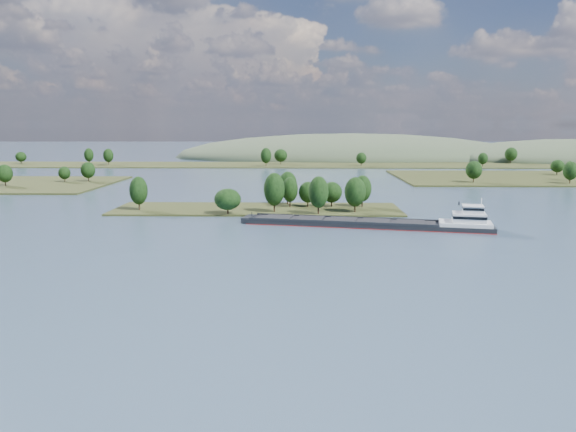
{
  "coord_description": "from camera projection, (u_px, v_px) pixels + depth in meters",
  "views": [
    {
      "loc": [
        15.21,
        -15.07,
        29.64
      ],
      "look_at": [
        11.98,
        130.0,
        6.0
      ],
      "focal_mm": 35.0,
      "sensor_mm": 36.0,
      "label": 1
    }
  ],
  "objects": [
    {
      "name": "back_shoreline",
      "position": [
        292.0,
        164.0,
        414.07
      ],
      "size": [
        900.0,
        60.0,
        14.64
      ],
      "color": "#2B3116",
      "rests_on": "ground"
    },
    {
      "name": "ground",
      "position": [
        239.0,
        246.0,
        138.38
      ],
      "size": [
        1800.0,
        1800.0,
        0.0
      ],
      "primitive_type": "plane",
      "color": "#3C5768",
      "rests_on": "ground"
    },
    {
      "name": "hill_west",
      "position": [
        350.0,
        158.0,
        512.02
      ],
      "size": [
        320.0,
        160.0,
        44.0
      ],
      "primitive_type": "ellipsoid",
      "color": "#3D4C34",
      "rests_on": "ground"
    },
    {
      "name": "cargo_barge",
      "position": [
        382.0,
        223.0,
        164.24
      ],
      "size": [
        73.76,
        23.79,
        9.95
      ],
      "color": "black",
      "rests_on": "ground"
    },
    {
      "name": "tree_island",
      "position": [
        275.0,
        200.0,
        195.26
      ],
      "size": [
        100.0,
        32.47,
        14.46
      ],
      "color": "#2B3116",
      "rests_on": "ground"
    }
  ]
}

